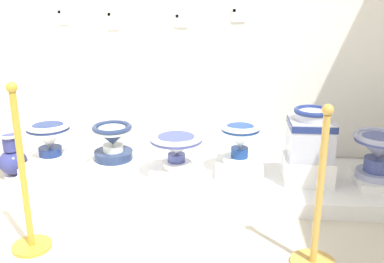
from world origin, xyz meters
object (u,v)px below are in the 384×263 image
Objects in this scene: plinth_block_broad_patterned at (52,166)px; stanchion_post_near_right at (317,222)px; antique_toilet_squat_floral at (240,138)px; antique_toilet_pale_glazed at (379,149)px; info_placard_first at (63,16)px; antique_toilet_broad_patterned at (49,138)px; info_placard_third at (181,20)px; info_placard_fourth at (239,15)px; antique_toilet_slender_white at (176,144)px; info_placard_second at (113,20)px; decorative_vase_corner at (13,159)px; antique_toilet_central_ornate at (113,139)px; antique_toilet_rightmost at (311,133)px; plinth_block_central_ornate at (114,163)px; plinth_block_rightmost at (307,169)px; stanchion_post_near_left at (26,200)px; plinth_block_slender_white at (177,172)px; plinth_block_pale_glazed at (375,180)px; plinth_block_squat_floral at (239,168)px.

plinth_block_broad_patterned is 2.15m from stanchion_post_near_right.
antique_toilet_pale_glazed is (1.03, -0.12, -0.02)m from antique_toilet_squat_floral.
antique_toilet_broad_patterned is at bearing -91.77° from info_placard_first.
info_placard_third is 0.47m from info_placard_fourth.
antique_toilet_slender_white is at bearing -89.15° from info_placard_third.
decorative_vase_corner is (-0.83, -0.38, -1.12)m from info_placard_second.
antique_toilet_rightmost is at bearing -5.23° from antique_toilet_central_ornate.
info_placard_first reaches higher than plinth_block_central_ornate.
stanchion_post_near_right is at bearing -96.41° from plinth_block_rightmost.
stanchion_post_near_left is (-1.82, -0.89, -0.18)m from antique_toilet_rightmost.
info_placard_fourth reaches higher than antique_toilet_slender_white.
info_placard_second reaches higher than plinth_block_central_ornate.
info_placard_second is at bearing 161.71° from plinth_block_rightmost.
plinth_block_broad_patterned is 1.23× the size of antique_toilet_central_ornate.
antique_toilet_broad_patterned is 0.97× the size of plinth_block_central_ornate.
antique_toilet_slender_white is (0.00, 0.00, 0.23)m from plinth_block_slender_white.
info_placard_fourth is (1.04, -0.00, 0.05)m from info_placard_second.
plinth_block_pale_glazed is at bearing -11.81° from info_placard_first.
stanchion_post_near_right reaches higher than plinth_block_slender_white.
antique_toilet_squat_floral reaches higher than antique_toilet_slender_white.
info_placard_third reaches higher than antique_toilet_slender_white.
info_placard_second is 0.40× the size of decorative_vase_corner.
decorative_vase_corner is (-2.42, 0.14, -0.05)m from plinth_block_rightmost.
info_placard_first reaches higher than plinth_block_squat_floral.
antique_toilet_pale_glazed is (1.03, -0.12, 0.23)m from plinth_block_squat_floral.
antique_toilet_pale_glazed is 1.84m from info_placard_third.
stanchion_post_near_left is at bearing -153.94° from antique_toilet_rightmost.
plinth_block_central_ornate is at bearing 143.48° from stanchion_post_near_right.
antique_toilet_central_ornate is 0.76× the size of antique_toilet_slender_white.
decorative_vase_corner is (-0.87, 0.00, 0.01)m from plinth_block_central_ornate.
stanchion_post_near_right is (1.71, -0.04, -0.05)m from stanchion_post_near_left.
stanchion_post_near_left is (-0.80, -1.41, -0.95)m from info_placard_third.
antique_toilet_central_ornate is at bearing 14.35° from antique_toilet_broad_patterned.
plinth_block_squat_floral is at bearing 0.00° from antique_toilet_squat_floral.
stanchion_post_near_left is (-2.33, -0.89, 0.19)m from plinth_block_pale_glazed.
antique_toilet_broad_patterned is 1.11× the size of antique_toilet_central_ornate.
antique_toilet_broad_patterned and antique_toilet_squat_floral have the same top height.
info_placard_second reaches higher than antique_toilet_squat_floral.
stanchion_post_near_right is at bearing -36.52° from plinth_block_central_ornate.
info_placard_fourth reaches higher than plinth_block_rightmost.
antique_toilet_rightmost is at bearing -12.34° from plinth_block_squat_floral.
antique_toilet_broad_patterned is at bearing 179.45° from plinth_block_rightmost.
decorative_vase_corner is at bearing 179.08° from plinth_block_squat_floral.
plinth_block_rightmost is 0.94m from stanchion_post_near_right.
antique_toilet_slender_white is 1.45m from info_placard_first.
stanchion_post_near_right is at bearing -44.38° from info_placard_second.
antique_toilet_rightmost is (1.01, -0.01, 0.12)m from antique_toilet_slender_white.
antique_toilet_rightmost reaches higher than plinth_block_squat_floral.
info_placard_second is at bearing 161.71° from antique_toilet_rightmost.
plinth_block_squat_floral is (0.49, 0.10, 0.01)m from plinth_block_slender_white.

